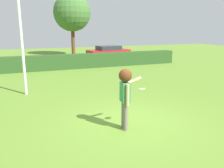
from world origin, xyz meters
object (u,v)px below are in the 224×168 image
(person, at_px, (125,90))
(frisbee, at_px, (141,89))
(lamppost, at_px, (19,12))
(parked_car_red, at_px, (109,51))
(willow_tree, at_px, (72,13))

(person, height_order, frisbee, person)
(lamppost, distance_m, parked_car_red, 13.85)
(person, distance_m, lamppost, 6.18)
(lamppost, height_order, parked_car_red, lamppost)
(person, distance_m, parked_car_red, 16.84)
(frisbee, xyz_separation_m, lamppost, (-3.04, 5.15, 2.39))
(lamppost, relative_size, willow_tree, 1.00)
(person, distance_m, willow_tree, 20.31)
(parked_car_red, bearing_deg, frisbee, -107.98)
(person, xyz_separation_m, parked_car_red, (5.65, 15.86, -0.50))
(person, height_order, willow_tree, willow_tree)
(frisbee, height_order, willow_tree, willow_tree)
(willow_tree, bearing_deg, lamppost, -110.70)
(willow_tree, bearing_deg, parked_car_red, -56.10)
(person, xyz_separation_m, lamppost, (-2.56, 5.09, 2.40))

